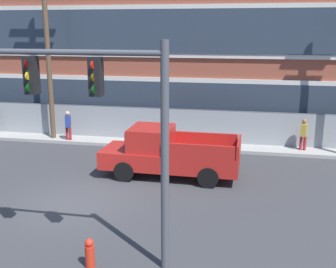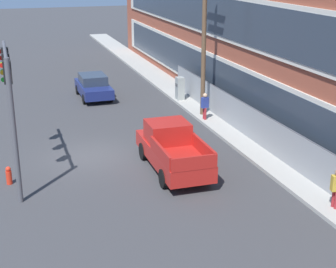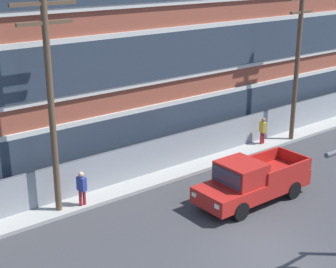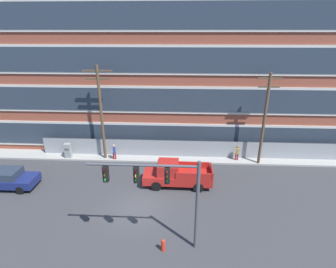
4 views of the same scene
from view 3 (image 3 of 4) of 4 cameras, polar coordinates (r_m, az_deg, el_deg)
The scene contains 9 objects.
ground_plane at distance 19.45m, azimuth 10.66°, elevation -12.89°, with size 160.00×160.00×0.00m, color #38383A.
sidewalk_building_side at distance 24.66m, azimuth -3.36°, elevation -5.21°, with size 80.00×2.05×0.16m, color #9E9B93.
brick_mill_building at distance 26.13m, azimuth -16.07°, elevation 12.50°, with size 52.43×9.55×15.06m.
chain_link_fence at distance 27.83m, azimuth 5.73°, elevation -0.49°, with size 32.85×0.06×1.84m.
pickup_truck_red at distance 22.67m, azimuth 9.16°, elevation -5.26°, with size 5.58×2.13×2.01m.
utility_pole_near_corner at distance 20.55m, azimuth -12.90°, elevation 4.03°, with size 2.64×0.26×9.07m.
utility_pole_midblock at distance 29.67m, azimuth 14.13°, elevation 7.76°, with size 2.06×0.26×8.59m.
pedestrian_near_cabinet at distance 29.43m, azimuth 10.46°, elevation 0.44°, with size 0.33×0.44×1.69m.
pedestrian_by_fence at distance 22.11m, azimuth -9.53°, elevation -5.87°, with size 0.33×0.45×1.69m.
Camera 3 is at (-12.82, -10.53, 10.15)m, focal length 55.00 mm.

